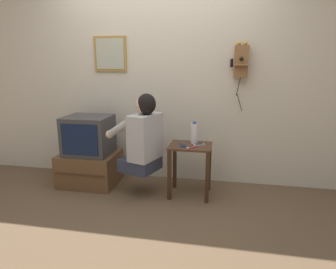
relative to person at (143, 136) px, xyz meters
The scene contains 12 objects.
ground_plane 0.87m from the person, 83.58° to the right, with size 14.00×14.00×0.00m, color brown.
wall_back 0.84m from the person, 83.76° to the left, with size 6.80×0.05×2.55m.
side_table 0.57m from the person, 10.67° to the left, with size 0.45×0.38×0.58m.
person is the anchor object (origin of this frame).
tv_stand 0.89m from the person, 166.12° to the left, with size 0.66×0.55×0.38m.
television 0.73m from the person, 167.11° to the left, with size 0.52×0.45×0.45m.
wall_phone_antique 1.36m from the person, 26.01° to the left, with size 0.19×0.19×0.76m.
framed_picture 1.16m from the person, 135.53° to the left, with size 0.40×0.03×0.41m.
cell_phone_held 0.44m from the person, ahead, with size 0.09×0.14×0.01m.
cell_phone_spare 0.61m from the person, 10.86° to the left, with size 0.14×0.11×0.01m.
water_bottle 0.56m from the person, 18.76° to the left, with size 0.07×0.07×0.24m.
toothbrush 0.54m from the person, ahead, with size 0.10×0.16×0.02m.
Camera 1 is at (0.80, -2.45, 1.45)m, focal length 32.00 mm.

